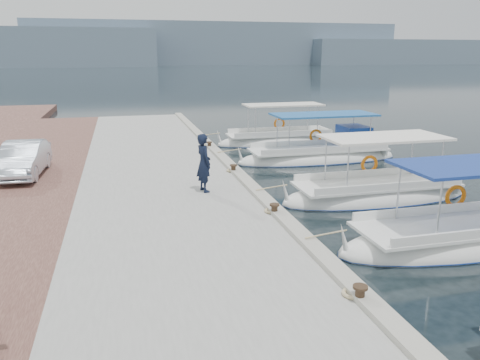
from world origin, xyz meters
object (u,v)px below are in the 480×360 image
object	(u,v)px
fishing_caique_d	(320,157)
parked_car	(23,159)
fishing_caique_e	(279,141)
fisherman	(204,163)
fishing_caique_b	(469,240)
fishing_caique_c	(375,196)

from	to	relation	value
fishing_caique_d	parked_car	world-z (taller)	fishing_caique_d
fishing_caique_e	fisherman	size ratio (longest dim) A/B	3.74
fishing_caique_d	parked_car	size ratio (longest dim) A/B	2.09
fishing_caique_d	fisherman	bearing A→B (deg)	-140.50
fishing_caique_b	fisherman	distance (m)	8.18
fishing_caique_c	fishing_caique_d	bearing A→B (deg)	84.16
fishing_caique_d	fishing_caique_b	bearing A→B (deg)	-91.49
fishing_caique_c	parked_car	bearing A→B (deg)	159.61
fishing_caique_d	fishing_caique_e	distance (m)	4.60
fishing_caique_b	fishing_caique_c	bearing A→B (deg)	94.88
fishing_caique_b	fishing_caique_e	size ratio (longest dim) A/B	1.06
fishing_caique_d	fishing_caique_c	bearing A→B (deg)	-95.84
parked_car	fisherman	bearing A→B (deg)	-28.08
fishing_caique_b	fishing_caique_e	world-z (taller)	same
fishing_caique_c	parked_car	size ratio (longest dim) A/B	1.81
fisherman	parked_car	xyz separation A→B (m)	(-6.20, 3.73, -0.34)
fishing_caique_e	fishing_caique_c	bearing A→B (deg)	-90.77
fishing_caique_e	fisherman	xyz separation A→B (m)	(-6.09, -10.00, 1.35)
fishing_caique_b	fisherman	xyz separation A→B (m)	(-6.31, 5.03, 1.35)
fishing_caique_b	parked_car	bearing A→B (deg)	144.98
fishing_caique_d	fisherman	xyz separation A→B (m)	(-6.58, -5.43, 1.29)
fisherman	fishing_caique_d	bearing A→B (deg)	-64.45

